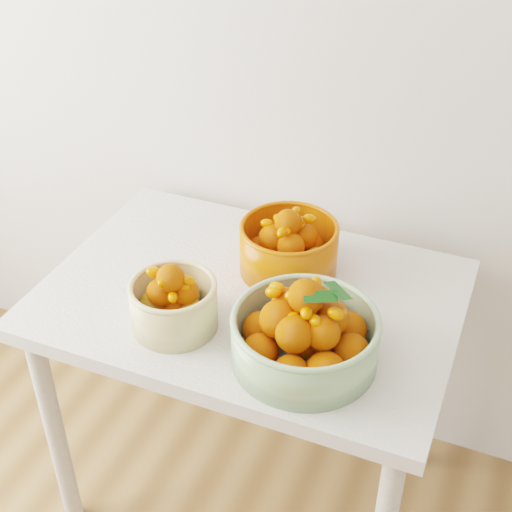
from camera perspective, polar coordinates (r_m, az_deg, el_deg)
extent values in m
cube|color=silver|center=(1.76, 11.82, 18.84)|extent=(4.00, 0.04, 2.70)
cube|color=silver|center=(1.75, -0.45, -3.42)|extent=(1.00, 0.70, 0.04)
cylinder|color=silver|center=(2.01, -15.75, -13.45)|extent=(0.05, 0.05, 0.71)
cylinder|color=silver|center=(2.35, -7.57, -3.91)|extent=(0.05, 0.05, 0.71)
cylinder|color=silver|center=(2.14, 13.83, -9.55)|extent=(0.05, 0.05, 0.71)
cylinder|color=#DCC587|center=(1.62, -6.58, -4.00)|extent=(0.22, 0.22, 0.11)
torus|color=#DCC587|center=(1.59, -6.71, -2.42)|extent=(0.22, 0.22, 0.01)
sphere|color=#D1660C|center=(1.61, -5.00, -4.77)|extent=(0.07, 0.07, 0.07)
sphere|color=#D1660C|center=(1.66, -5.73, -3.31)|extent=(0.07, 0.07, 0.07)
sphere|color=#D1660C|center=(1.65, -8.12, -3.91)|extent=(0.07, 0.07, 0.07)
sphere|color=#D94400|center=(1.60, -7.47, -5.32)|extent=(0.06, 0.06, 0.06)
sphere|color=#D94400|center=(1.63, -6.55, -4.30)|extent=(0.06, 0.06, 0.06)
sphere|color=#D94400|center=(1.59, -5.69, -2.83)|extent=(0.06, 0.06, 0.06)
sphere|color=#D94400|center=(1.60, -7.65, -2.89)|extent=(0.06, 0.06, 0.06)
sphere|color=#D94400|center=(1.56, -6.85, -1.77)|extent=(0.06, 0.06, 0.06)
ellipsoid|color=#EB5501|center=(1.57, -5.78, -2.49)|extent=(0.04, 0.03, 0.03)
ellipsoid|color=#EB5501|center=(1.59, -8.14, -1.22)|extent=(0.03, 0.03, 0.03)
ellipsoid|color=#EB5501|center=(1.58, -6.78, -2.52)|extent=(0.03, 0.04, 0.03)
ellipsoid|color=#EB5501|center=(1.56, -5.45, -1.94)|extent=(0.04, 0.03, 0.04)
ellipsoid|color=#EB5501|center=(1.56, -6.68, -3.29)|extent=(0.04, 0.04, 0.02)
ellipsoid|color=#EB5501|center=(1.59, -8.28, -1.35)|extent=(0.04, 0.03, 0.04)
ellipsoid|color=#EB5501|center=(1.55, -7.42, -2.09)|extent=(0.03, 0.04, 0.03)
cylinder|color=#8EB282|center=(1.53, 3.92, -6.71)|extent=(0.35, 0.35, 0.11)
torus|color=#8EB282|center=(1.49, 4.00, -5.13)|extent=(0.35, 0.35, 0.02)
sphere|color=#D94400|center=(1.51, 7.62, -7.61)|extent=(0.08, 0.08, 0.08)
sphere|color=#D94400|center=(1.56, 7.34, -5.90)|extent=(0.09, 0.09, 0.09)
sphere|color=#D94400|center=(1.60, 5.28, -4.58)|extent=(0.08, 0.08, 0.08)
sphere|color=#D94400|center=(1.60, 2.30, -4.56)|extent=(0.08, 0.08, 0.08)
sphere|color=#D94400|center=(1.55, 0.37, -5.87)|extent=(0.08, 0.08, 0.08)
sphere|color=#D94400|center=(1.50, 0.32, -7.66)|extent=(0.08, 0.08, 0.08)
sphere|color=#D94400|center=(1.46, 2.80, -9.30)|extent=(0.07, 0.07, 0.07)
sphere|color=#D94400|center=(1.46, 5.58, -9.23)|extent=(0.09, 0.09, 0.09)
sphere|color=#D94400|center=(1.53, 3.92, -6.78)|extent=(0.08, 0.08, 0.08)
sphere|color=#D94400|center=(1.50, 6.13, -4.89)|extent=(0.07, 0.07, 0.07)
sphere|color=#D94400|center=(1.53, 4.84, -3.80)|extent=(0.08, 0.08, 0.08)
sphere|color=#D94400|center=(1.52, 2.65, -3.94)|extent=(0.08, 0.08, 0.08)
sphere|color=#D94400|center=(1.48, 1.87, -5.09)|extent=(0.08, 0.08, 0.08)
sphere|color=#D94400|center=(1.45, 3.09, -6.27)|extent=(0.08, 0.08, 0.08)
sphere|color=#D94400|center=(1.46, 5.38, -6.15)|extent=(0.07, 0.07, 0.07)
sphere|color=#D94400|center=(1.46, 4.02, -3.26)|extent=(0.08, 0.08, 0.08)
ellipsoid|color=#EB5501|center=(1.47, 4.10, -4.32)|extent=(0.05, 0.05, 0.03)
ellipsoid|color=#EB5501|center=(1.47, 4.68, -3.86)|extent=(0.05, 0.04, 0.04)
ellipsoid|color=#EB5501|center=(1.45, 4.59, -3.40)|extent=(0.05, 0.04, 0.04)
ellipsoid|color=#EB5501|center=(1.46, 3.00, -3.24)|extent=(0.04, 0.03, 0.03)
ellipsoid|color=#EB5501|center=(1.46, 4.31, -4.22)|extent=(0.04, 0.05, 0.04)
ellipsoid|color=#EB5501|center=(1.44, 6.40, -4.62)|extent=(0.04, 0.03, 0.03)
ellipsoid|color=#EB5501|center=(1.45, 4.11, -3.34)|extent=(0.04, 0.03, 0.03)
ellipsoid|color=#EB5501|center=(1.51, 3.06, -3.11)|extent=(0.05, 0.05, 0.03)
ellipsoid|color=#EB5501|center=(1.44, 4.73, -5.19)|extent=(0.05, 0.04, 0.04)
ellipsoid|color=#EB5501|center=(1.44, 4.05, -4.52)|extent=(0.04, 0.05, 0.03)
ellipsoid|color=#EB5501|center=(1.49, 1.39, -2.90)|extent=(0.05, 0.03, 0.04)
ellipsoid|color=#EB5501|center=(1.48, 6.64, -4.60)|extent=(0.05, 0.04, 0.04)
ellipsoid|color=#EB5501|center=(1.45, 2.91, -5.05)|extent=(0.05, 0.04, 0.04)
ellipsoid|color=#EB5501|center=(1.47, 3.87, -4.16)|extent=(0.04, 0.04, 0.03)
ellipsoid|color=#EB5501|center=(1.49, 1.68, -2.55)|extent=(0.05, 0.04, 0.04)
ellipsoid|color=#EB5501|center=(1.51, 4.79, -2.23)|extent=(0.03, 0.05, 0.04)
cylinder|color=#D14807|center=(1.78, 2.62, 0.56)|extent=(0.32, 0.32, 0.13)
torus|color=#D14807|center=(1.74, 2.68, 2.28)|extent=(0.32, 0.32, 0.01)
sphere|color=#D1660C|center=(1.77, 4.84, -0.44)|extent=(0.07, 0.07, 0.07)
sphere|color=#D94400|center=(1.83, 4.45, 0.83)|extent=(0.07, 0.07, 0.07)
sphere|color=#D94400|center=(1.85, 2.10, 1.35)|extent=(0.07, 0.07, 0.07)
sphere|color=#D94400|center=(1.81, 0.39, 0.52)|extent=(0.07, 0.07, 0.07)
sphere|color=#D94400|center=(1.75, 0.74, -0.75)|extent=(0.07, 0.07, 0.07)
sphere|color=#D94400|center=(1.73, 2.88, -1.32)|extent=(0.06, 0.06, 0.06)
sphere|color=#D94400|center=(1.79, 2.61, 0.07)|extent=(0.07, 0.07, 0.07)
sphere|color=#D94400|center=(1.77, 3.94, 1.61)|extent=(0.06, 0.06, 0.06)
sphere|color=#D94400|center=(1.79, 2.50, 2.23)|extent=(0.07, 0.07, 0.07)
sphere|color=#D94400|center=(1.75, 1.36, 1.39)|extent=(0.07, 0.07, 0.07)
sphere|color=#D94400|center=(1.73, 2.81, 0.78)|extent=(0.07, 0.07, 0.07)
sphere|color=#D94400|center=(1.73, 2.59, 2.69)|extent=(0.07, 0.07, 0.07)
ellipsoid|color=#EB5501|center=(1.69, 2.07, 1.89)|extent=(0.02, 0.03, 0.03)
ellipsoid|color=#EB5501|center=(1.78, 1.79, 2.94)|extent=(0.04, 0.04, 0.03)
ellipsoid|color=#EB5501|center=(1.71, 2.47, 1.99)|extent=(0.03, 0.04, 0.03)
ellipsoid|color=#EB5501|center=(1.75, 3.48, 2.54)|extent=(0.04, 0.04, 0.03)
ellipsoid|color=#EB5501|center=(1.79, 3.24, 3.62)|extent=(0.03, 0.04, 0.04)
ellipsoid|color=#EB5501|center=(1.75, 0.89, 2.62)|extent=(0.04, 0.03, 0.03)
ellipsoid|color=#EB5501|center=(1.76, 3.75, 2.81)|extent=(0.04, 0.04, 0.03)
ellipsoid|color=#EB5501|center=(1.74, 2.88, 3.29)|extent=(0.03, 0.04, 0.03)
ellipsoid|color=#EB5501|center=(1.73, 4.29, 3.00)|extent=(0.04, 0.04, 0.03)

